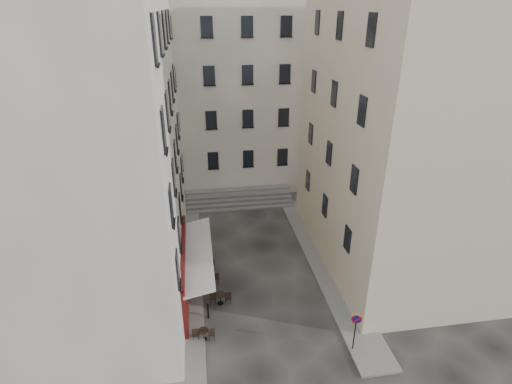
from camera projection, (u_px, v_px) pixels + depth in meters
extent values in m
plane|color=black|center=(264.00, 300.00, 23.10)|extent=(90.00, 90.00, 0.00)
cube|color=slate|center=(186.00, 265.00, 26.03)|extent=(2.00, 22.00, 0.12)
cube|color=slate|center=(323.00, 262.00, 26.37)|extent=(2.00, 18.00, 0.12)
cube|color=#BDB6A1|center=(50.00, 125.00, 20.08)|extent=(12.00, 16.00, 20.00)
cube|color=beige|center=(428.00, 124.00, 23.84)|extent=(12.00, 14.00, 18.00)
cube|color=#BDB6A1|center=(218.00, 84.00, 36.12)|extent=(18.00, 10.00, 18.00)
cube|color=#45090D|center=(185.00, 272.00, 22.64)|extent=(0.25, 7.00, 3.50)
cube|color=black|center=(186.00, 277.00, 22.79)|extent=(0.06, 3.85, 2.00)
cube|color=silver|center=(198.00, 253.00, 22.24)|extent=(1.58, 7.30, 0.41)
cube|color=#63605E|center=(240.00, 206.00, 33.70)|extent=(9.00, 1.80, 0.20)
cube|color=#63605E|center=(239.00, 201.00, 34.01)|extent=(9.00, 1.80, 0.20)
cube|color=#63605E|center=(239.00, 197.00, 34.33)|extent=(9.00, 1.80, 0.20)
cube|color=#63605E|center=(238.00, 192.00, 34.65)|extent=(9.00, 1.80, 0.20)
cylinder|color=black|center=(208.00, 311.00, 21.56)|extent=(0.10, 0.10, 0.90)
sphere|color=black|center=(208.00, 305.00, 21.36)|extent=(0.12, 0.12, 0.12)
cylinder|color=black|center=(206.00, 273.00, 24.69)|extent=(0.10, 0.10, 0.90)
sphere|color=black|center=(205.00, 266.00, 24.49)|extent=(0.12, 0.12, 0.12)
cylinder|color=black|center=(204.00, 242.00, 27.82)|extent=(0.10, 0.10, 0.90)
sphere|color=black|center=(203.00, 237.00, 27.62)|extent=(0.12, 0.12, 0.12)
cylinder|color=black|center=(355.00, 333.00, 19.25)|extent=(0.06, 0.06, 2.22)
cylinder|color=#B7140C|center=(357.00, 319.00, 18.87)|extent=(0.50, 0.15, 0.52)
cylinder|color=navy|center=(357.00, 320.00, 18.84)|extent=(0.37, 0.12, 0.37)
cube|color=#B7140C|center=(357.00, 320.00, 18.82)|extent=(0.30, 0.10, 0.30)
cylinder|color=black|center=(204.00, 339.00, 20.29)|extent=(0.32, 0.32, 0.02)
cylinder|color=black|center=(204.00, 335.00, 20.17)|extent=(0.04, 0.04, 0.62)
cylinder|color=black|center=(203.00, 331.00, 20.05)|extent=(0.53, 0.53, 0.04)
cube|color=black|center=(212.00, 333.00, 20.20)|extent=(0.34, 0.34, 0.80)
cube|color=black|center=(196.00, 334.00, 20.17)|extent=(0.34, 0.34, 0.80)
cylinder|color=black|center=(221.00, 303.00, 22.74)|extent=(0.34, 0.34, 0.02)
cylinder|color=black|center=(220.00, 299.00, 22.60)|extent=(0.05, 0.05, 0.67)
cylinder|color=black|center=(220.00, 294.00, 22.47)|extent=(0.57, 0.57, 0.04)
cube|color=black|center=(228.00, 297.00, 22.64)|extent=(0.36, 0.36, 0.86)
cube|color=black|center=(213.00, 298.00, 22.61)|extent=(0.36, 0.36, 0.86)
cylinder|color=black|center=(209.00, 283.00, 24.36)|extent=(0.33, 0.33, 0.02)
cylinder|color=black|center=(209.00, 279.00, 24.23)|extent=(0.05, 0.05, 0.65)
cylinder|color=black|center=(209.00, 275.00, 24.10)|extent=(0.56, 0.56, 0.04)
cube|color=black|center=(216.00, 278.00, 24.27)|extent=(0.35, 0.35, 0.83)
cube|color=black|center=(202.00, 278.00, 24.24)|extent=(0.35, 0.35, 0.83)
cylinder|color=black|center=(206.00, 269.00, 25.70)|extent=(0.32, 0.32, 0.02)
cylinder|color=black|center=(206.00, 265.00, 25.58)|extent=(0.04, 0.04, 0.63)
cylinder|color=black|center=(205.00, 261.00, 25.45)|extent=(0.54, 0.54, 0.04)
cube|color=black|center=(212.00, 264.00, 25.61)|extent=(0.34, 0.34, 0.81)
cube|color=black|center=(199.00, 264.00, 25.58)|extent=(0.34, 0.34, 0.81)
cylinder|color=black|center=(203.00, 259.00, 26.67)|extent=(0.36, 0.36, 0.02)
cylinder|color=black|center=(202.00, 255.00, 26.53)|extent=(0.05, 0.05, 0.70)
cylinder|color=black|center=(202.00, 251.00, 26.39)|extent=(0.60, 0.60, 0.04)
cube|color=black|center=(209.00, 254.00, 26.57)|extent=(0.38, 0.38, 0.90)
cube|color=black|center=(195.00, 254.00, 26.54)|extent=(0.38, 0.38, 0.90)
imported|color=black|center=(206.00, 269.00, 24.33)|extent=(0.66, 0.44, 1.80)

